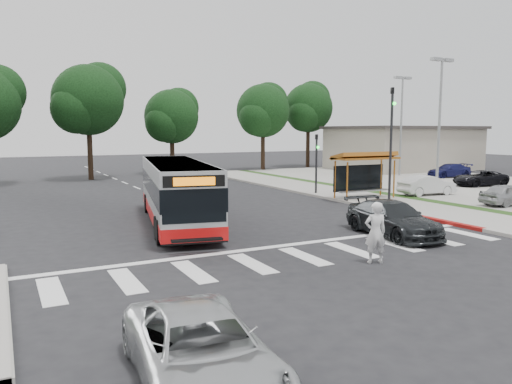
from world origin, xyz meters
TOP-DOWN VIEW (x-y plane):
  - ground at (0.00, 0.00)m, footprint 140.00×140.00m
  - sidewalk_east at (11.00, 8.00)m, footprint 4.00×40.00m
  - curb_east at (9.00, 8.00)m, footprint 0.30×40.00m
  - curb_east_red at (9.00, -2.00)m, footprint 0.32×6.00m
  - parking_lot at (23.00, 10.00)m, footprint 18.00×36.00m
  - commercial_building at (30.00, 22.00)m, footprint 14.00×10.00m
  - building_roof_cap at (30.00, 22.00)m, footprint 14.60×10.60m
  - crosswalk_ladder at (0.00, -5.00)m, footprint 18.00×2.60m
  - bus_shelter at (10.80, 5.10)m, footprint 4.20×1.60m
  - traffic_signal_ne_tall at (9.60, 1.49)m, footprint 0.18×0.37m
  - traffic_signal_ne_short at (9.60, 8.49)m, footprint 0.18×0.37m
  - lot_light_front at (18.00, 6.00)m, footprint 1.90×0.35m
  - lot_light_mid at (24.00, 16.00)m, footprint 1.90×0.35m
  - tree_ne_a at (16.08, 28.06)m, footprint 6.16×5.74m
  - tree_ne_b at (23.08, 30.06)m, footprint 6.16×5.74m
  - tree_north_a at (-1.92, 26.07)m, footprint 6.60×6.15m
  - tree_north_b at (6.07, 28.06)m, footprint 5.72×5.33m
  - transit_bus at (-1.92, 2.78)m, footprint 4.55×11.23m
  - pedestrian at (1.57, -6.72)m, footprint 0.83×0.67m
  - dark_sedan at (5.00, -3.79)m, footprint 2.43×5.00m
  - silver_suv_south at (-6.25, -11.55)m, footprint 2.52×4.73m
  - parked_car_0 at (16.16, -0.88)m, footprint 3.60×1.53m
  - parked_car_1 at (15.50, 4.49)m, footprint 3.94×1.67m
  - parked_car_2 at (23.10, 6.55)m, footprint 4.43×2.47m
  - parked_car_3 at (26.62, 12.59)m, footprint 4.28×2.09m

SIDE VIEW (x-z plane):
  - ground at x=0.00m, z-range 0.00..0.00m
  - crosswalk_ladder at x=0.00m, z-range 0.00..0.01m
  - parking_lot at x=23.00m, z-range 0.00..0.10m
  - sidewalk_east at x=11.00m, z-range 0.00..0.12m
  - curb_east at x=9.00m, z-range 0.00..0.15m
  - curb_east_red at x=9.00m, z-range 0.00..0.15m
  - silver_suv_south at x=-6.25m, z-range 0.00..1.26m
  - parked_car_2 at x=23.10m, z-range 0.10..1.27m
  - parked_car_3 at x=26.62m, z-range 0.10..1.30m
  - dark_sedan at x=5.00m, z-range 0.00..1.40m
  - parked_car_0 at x=16.16m, z-range 0.10..1.31m
  - parked_car_1 at x=15.50m, z-range 0.10..1.36m
  - pedestrian at x=1.57m, z-range 0.00..1.99m
  - transit_bus at x=-1.92m, z-range 0.00..2.84m
  - commercial_building at x=30.00m, z-range 0.00..4.40m
  - bus_shelter at x=10.80m, z-range 0.92..3.78m
  - traffic_signal_ne_short at x=9.60m, z-range 0.48..4.48m
  - traffic_signal_ne_tall at x=9.60m, z-range 0.63..7.13m
  - building_roof_cap at x=30.00m, z-range 4.40..4.70m
  - tree_north_b at x=6.07m, z-range 1.45..9.88m
  - lot_light_front at x=18.00m, z-range 1.40..10.41m
  - lot_light_mid at x=24.00m, z-range 1.40..10.41m
  - tree_ne_a at x=16.08m, z-range 1.74..11.04m
  - tree_ne_b at x=23.08m, z-range 1.91..11.93m
  - tree_north_a at x=-1.92m, z-range 1.84..12.01m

